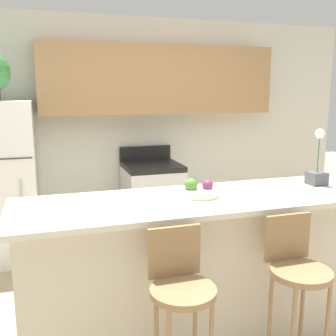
{
  "coord_description": "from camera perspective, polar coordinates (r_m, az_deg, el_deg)",
  "views": [
    {
      "loc": [
        -0.98,
        -2.32,
        1.71
      ],
      "look_at": [
        0.0,
        0.79,
        1.08
      ],
      "focal_mm": 42.0,
      "sensor_mm": 36.0,
      "label": 1
    }
  ],
  "objects": [
    {
      "name": "wall_back",
      "position": [
        4.65,
        -3.69,
        8.71
      ],
      "size": [
        5.6,
        0.38,
        2.55
      ],
      "color": "silver",
      "rests_on": "ground_plane"
    },
    {
      "name": "counter_bar",
      "position": [
        2.78,
        5.04,
        -14.39
      ],
      "size": [
        2.48,
        0.74,
        1.02
      ],
      "color": "beige",
      "rests_on": "ground_plane"
    },
    {
      "name": "stove_range",
      "position": [
        4.55,
        -2.3,
        -4.93
      ],
      "size": [
        0.62,
        0.65,
        1.07
      ],
      "color": "silver",
      "rests_on": "ground_plane"
    },
    {
      "name": "bar_stool_left",
      "position": [
        2.14,
        1.86,
        -17.83
      ],
      "size": [
        0.34,
        0.34,
        1.01
      ],
      "color": "olive",
      "rests_on": "ground_plane"
    },
    {
      "name": "bar_stool_right",
      "position": [
        2.44,
        18.16,
        -14.59
      ],
      "size": [
        0.34,
        0.34,
        1.01
      ],
      "color": "olive",
      "rests_on": "ground_plane"
    },
    {
      "name": "orchid_vase",
      "position": [
        3.12,
        20.84,
        -0.25
      ],
      "size": [
        0.12,
        0.12,
        0.42
      ],
      "color": "#4C4C51",
      "rests_on": "counter_bar"
    },
    {
      "name": "fruit_bowl",
      "position": [
        2.62,
        4.47,
        -3.29
      ],
      "size": [
        0.25,
        0.25,
        0.12
      ],
      "color": "silver",
      "rests_on": "counter_bar"
    }
  ]
}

